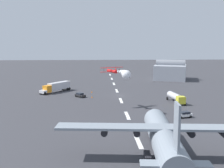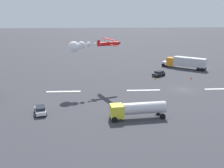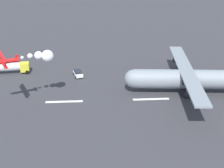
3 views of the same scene
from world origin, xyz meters
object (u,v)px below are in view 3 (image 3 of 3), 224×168
Objects in this scene: cargo_transport_plane at (180,78)px; fuel_tanker_truck at (10,67)px; stunt_biplane_red at (35,57)px; airport_staff_sedan at (78,73)px.

cargo_transport_plane reaches higher than fuel_tanker_truck.
cargo_transport_plane is 2.81× the size of stunt_biplane_red.
airport_staff_sedan is at bearing 63.20° from stunt_biplane_red.
cargo_transport_plane is at bearing -19.40° from fuel_tanker_truck.
fuel_tanker_truck is 2.31× the size of airport_staff_sedan.
cargo_transport_plane reaches higher than airport_staff_sedan.
airport_staff_sedan is at bearing 153.99° from cargo_transport_plane.
fuel_tanker_truck is at bearing 118.23° from stunt_biplane_red.
fuel_tanker_truck is at bearing 160.60° from cargo_transport_plane.
fuel_tanker_truck is 17.80m from airport_staff_sedan.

